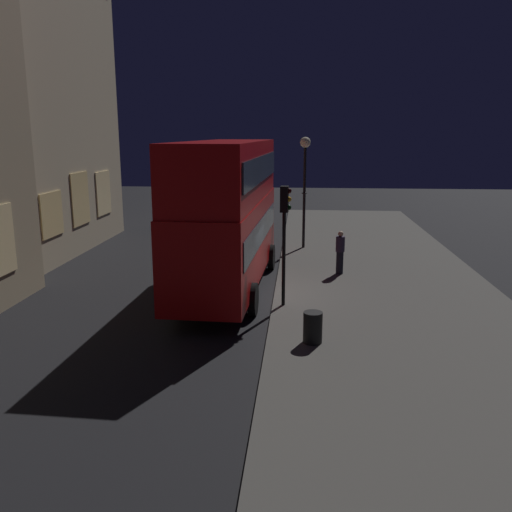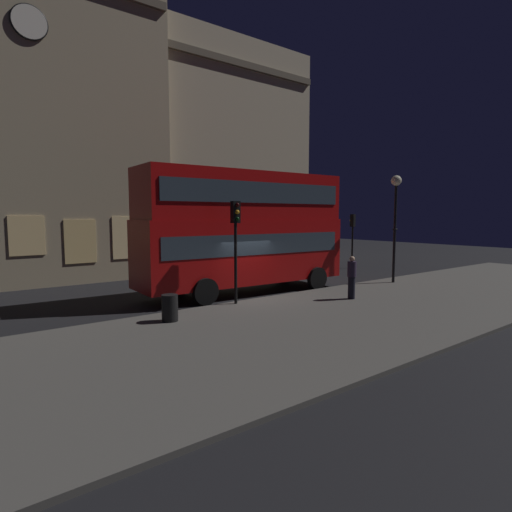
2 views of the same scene
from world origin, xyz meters
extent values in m
plane|color=black|center=(0.00, 0.00, 0.00)|extent=(80.00, 80.00, 0.00)
cube|color=#4C4944|center=(0.00, -4.74, 0.06)|extent=(44.00, 8.32, 0.12)
cube|color=#F9E09E|center=(-2.09, 8.33, 2.38)|extent=(1.57, 0.06, 2.32)
cube|color=#E5C67F|center=(0.37, 9.21, 2.46)|extent=(2.00, 0.06, 1.87)
cube|color=#E5C67F|center=(3.50, 9.21, 2.40)|extent=(2.00, 0.06, 1.91)
cube|color=#E5C67F|center=(6.63, 9.21, 2.70)|extent=(2.00, 0.06, 2.54)
cube|color=#F9E09E|center=(9.75, 9.21, 2.64)|extent=(2.00, 0.06, 2.33)
cube|color=#9E0C0C|center=(0.78, 1.22, 1.98)|extent=(10.08, 2.96, 2.87)
cube|color=#9E0C0C|center=(0.78, 1.22, 4.48)|extent=(9.87, 2.90, 2.13)
cube|color=#2D3842|center=(0.78, 1.22, 2.34)|extent=(9.28, 2.98, 0.90)
cube|color=#2D3842|center=(0.78, 1.22, 4.59)|extent=(9.28, 2.98, 0.90)
cube|color=#F2D84C|center=(5.72, 1.01, 5.07)|extent=(0.14, 1.53, 0.44)
sphere|color=white|center=(5.82, 1.84, 0.90)|extent=(0.24, 0.24, 0.24)
sphere|color=white|center=(5.76, 0.18, 0.90)|extent=(0.24, 0.24, 0.24)
cylinder|color=black|center=(4.23, 2.40, 0.55)|extent=(1.10, 0.28, 1.10)
cylinder|color=black|center=(4.12, -0.24, 0.55)|extent=(1.10, 0.28, 1.10)
cylinder|color=black|center=(-1.90, 2.65, 0.55)|extent=(1.10, 0.28, 1.10)
cylinder|color=black|center=(-2.01, 0.01, 0.55)|extent=(1.10, 0.28, 1.10)
cylinder|color=black|center=(-1.20, -0.94, 1.71)|extent=(0.12, 0.12, 3.18)
cube|color=black|center=(-1.20, -0.94, 3.73)|extent=(0.34, 0.28, 0.85)
sphere|color=black|center=(-1.21, -1.09, 4.00)|extent=(0.17, 0.17, 0.17)
sphere|color=orange|center=(-1.21, -1.09, 3.73)|extent=(0.17, 0.17, 0.17)
sphere|color=black|center=(-1.21, -1.09, 3.46)|extent=(0.17, 0.17, 0.17)
cylinder|color=black|center=(12.10, 4.16, 1.42)|extent=(0.12, 0.12, 2.84)
cube|color=black|center=(12.10, 4.16, 3.27)|extent=(0.37, 0.33, 0.85)
sphere|color=black|center=(12.06, 4.30, 3.54)|extent=(0.17, 0.17, 0.17)
sphere|color=orange|center=(12.06, 4.30, 3.27)|extent=(0.17, 0.17, 0.17)
sphere|color=black|center=(12.06, 4.30, 3.00)|extent=(0.17, 0.17, 0.17)
cylinder|color=black|center=(8.34, -1.65, 2.63)|extent=(0.14, 0.14, 5.02)
torus|color=black|center=(8.34, -1.65, 2.89)|extent=(0.28, 0.28, 0.06)
sphere|color=#F9EFC6|center=(8.34, -1.65, 5.38)|extent=(0.52, 0.52, 0.52)
cylinder|color=black|center=(3.17, -3.13, 0.59)|extent=(0.30, 0.30, 0.94)
cylinder|color=#2D2338|center=(3.17, -3.13, 1.37)|extent=(0.37, 0.37, 0.63)
sphere|color=tan|center=(3.17, -3.13, 1.80)|extent=(0.22, 0.22, 0.22)
cylinder|color=black|center=(-4.50, -1.87, 0.56)|extent=(0.53, 0.53, 0.88)
camera|label=1|loc=(-18.74, -1.47, 5.84)|focal=37.88mm
camera|label=2|loc=(-10.49, -14.26, 3.59)|focal=29.18mm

